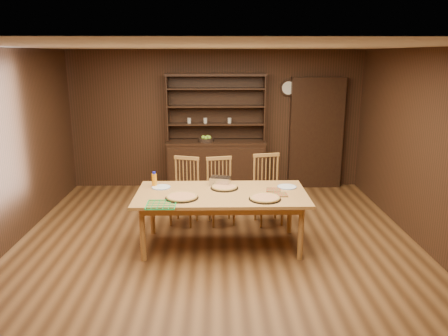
{
  "coord_description": "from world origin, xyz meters",
  "views": [
    {
      "loc": [
        0.0,
        -5.26,
        2.52
      ],
      "look_at": [
        0.1,
        0.4,
        1.03
      ],
      "focal_mm": 35.0,
      "sensor_mm": 36.0,
      "label": 1
    }
  ],
  "objects_px": {
    "china_hutch": "(216,159)",
    "chair_center": "(220,188)",
    "chair_left": "(185,188)",
    "juice_bottle": "(154,180)",
    "chair_right": "(267,187)",
    "dining_table": "(221,197)"
  },
  "relations": [
    {
      "from": "dining_table",
      "to": "chair_left",
      "type": "height_order",
      "value": "chair_left"
    },
    {
      "from": "chair_center",
      "to": "chair_right",
      "type": "xyz_separation_m",
      "value": [
        0.72,
        0.0,
        0.02
      ]
    },
    {
      "from": "chair_left",
      "to": "juice_bottle",
      "type": "bearing_deg",
      "value": -105.78
    },
    {
      "from": "china_hutch",
      "to": "juice_bottle",
      "type": "relative_size",
      "value": 10.35
    },
    {
      "from": "chair_center",
      "to": "juice_bottle",
      "type": "bearing_deg",
      "value": -159.13
    },
    {
      "from": "china_hutch",
      "to": "chair_right",
      "type": "distance_m",
      "value": 1.85
    },
    {
      "from": "china_hutch",
      "to": "chair_right",
      "type": "xyz_separation_m",
      "value": [
        0.78,
        -1.68,
        -0.04
      ]
    },
    {
      "from": "china_hutch",
      "to": "chair_center",
      "type": "height_order",
      "value": "china_hutch"
    },
    {
      "from": "dining_table",
      "to": "chair_center",
      "type": "xyz_separation_m",
      "value": [
        -0.01,
        0.88,
        -0.15
      ]
    },
    {
      "from": "dining_table",
      "to": "chair_center",
      "type": "relative_size",
      "value": 2.22
    },
    {
      "from": "chair_left",
      "to": "juice_bottle",
      "type": "relative_size",
      "value": 4.83
    },
    {
      "from": "china_hutch",
      "to": "juice_bottle",
      "type": "distance_m",
      "value": 2.43
    },
    {
      "from": "chair_right",
      "to": "juice_bottle",
      "type": "height_order",
      "value": "chair_right"
    },
    {
      "from": "dining_table",
      "to": "chair_right",
      "type": "height_order",
      "value": "chair_right"
    },
    {
      "from": "dining_table",
      "to": "chair_left",
      "type": "bearing_deg",
      "value": 121.52
    },
    {
      "from": "chair_center",
      "to": "chair_right",
      "type": "height_order",
      "value": "chair_right"
    },
    {
      "from": "chair_left",
      "to": "juice_bottle",
      "type": "distance_m",
      "value": 0.76
    },
    {
      "from": "china_hutch",
      "to": "chair_center",
      "type": "relative_size",
      "value": 2.16
    },
    {
      "from": "dining_table",
      "to": "chair_center",
      "type": "height_order",
      "value": "chair_center"
    },
    {
      "from": "chair_right",
      "to": "dining_table",
      "type": "bearing_deg",
      "value": -140.28
    },
    {
      "from": "china_hutch",
      "to": "chair_left",
      "type": "height_order",
      "value": "china_hutch"
    },
    {
      "from": "china_hutch",
      "to": "chair_right",
      "type": "height_order",
      "value": "china_hutch"
    }
  ]
}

